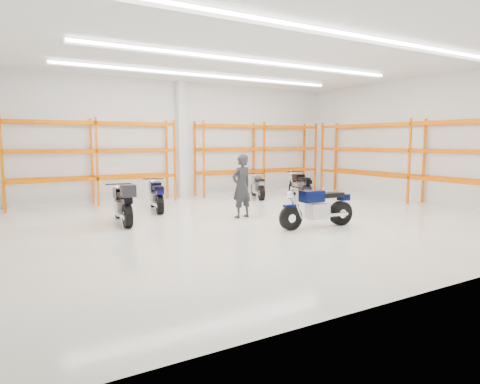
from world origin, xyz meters
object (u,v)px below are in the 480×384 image
motorcycle_back_a (123,204)px  structural_column (181,140)px  motorcycle_back_d (301,186)px  standing_man (242,186)px  motorcycle_back_b (156,196)px  motorcycle_back_c (258,187)px  motorcycle_main (320,208)px

motorcycle_back_a → structural_column: 5.89m
motorcycle_back_d → standing_man: (-4.12, -2.43, 0.44)m
motorcycle_back_b → motorcycle_back_d: bearing=0.5°
motorcycle_back_b → standing_man: standing_man is taller
motorcycle_back_c → standing_man: size_ratio=1.01×
motorcycle_main → standing_man: (-1.00, 2.23, 0.42)m
motorcycle_back_b → motorcycle_back_d: motorcycle_back_d is taller
motorcycle_back_a → motorcycle_back_d: size_ratio=1.08×
motorcycle_back_a → standing_man: standing_man is taller
motorcycle_back_b → motorcycle_back_a: bearing=-133.0°
standing_man → motorcycle_back_b: bearing=-65.8°
motorcycle_main → structural_column: bearing=94.9°
motorcycle_main → motorcycle_back_a: bearing=144.3°
motorcycle_main → motorcycle_back_d: (3.13, 4.66, -0.02)m
motorcycle_main → motorcycle_back_b: bearing=120.4°
motorcycle_back_b → structural_column: size_ratio=0.45×
motorcycle_back_a → standing_man: bearing=-13.7°
motorcycle_back_b → structural_column: 3.89m
motorcycle_back_c → motorcycle_back_b: bearing=-168.5°
motorcycle_back_d → structural_column: (-3.76, 2.72, 1.77)m
motorcycle_back_a → structural_column: size_ratio=0.49×
motorcycle_back_b → motorcycle_back_d: (5.84, 0.05, 0.01)m
motorcycle_back_a → motorcycle_back_b: 2.19m
motorcycle_back_d → motorcycle_back_a: bearing=-167.4°
motorcycle_back_b → motorcycle_back_d: 5.84m
motorcycle_back_a → structural_column: structural_column is taller
motorcycle_back_d → structural_column: size_ratio=0.45×
motorcycle_back_c → motorcycle_back_d: bearing=-31.4°
motorcycle_back_c → standing_man: 4.29m
motorcycle_back_c → structural_column: 3.51m
motorcycle_back_b → standing_man: size_ratio=1.10×
motorcycle_back_a → motorcycle_back_b: bearing=47.0°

